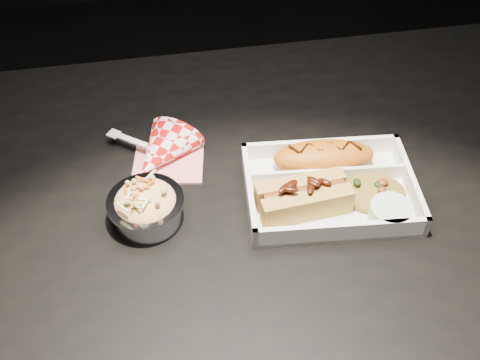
% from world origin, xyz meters
% --- Properties ---
extents(dining_table, '(1.20, 0.80, 0.75)m').
position_xyz_m(dining_table, '(0.00, 0.00, 0.66)').
color(dining_table, black).
rests_on(dining_table, ground).
extents(food_tray, '(0.27, 0.20, 0.04)m').
position_xyz_m(food_tray, '(0.14, -0.02, 0.76)').
color(food_tray, silver).
rests_on(food_tray, dining_table).
extents(fried_pastry, '(0.16, 0.08, 0.04)m').
position_xyz_m(fried_pastry, '(0.14, 0.04, 0.78)').
color(fried_pastry, '#BA6012').
rests_on(fried_pastry, food_tray).
extents(hotdog, '(0.14, 0.07, 0.06)m').
position_xyz_m(hotdog, '(0.09, -0.04, 0.78)').
color(hotdog, '#B88C3F').
rests_on(hotdog, food_tray).
extents(fried_rice_mound, '(0.10, 0.09, 0.03)m').
position_xyz_m(fried_rice_mound, '(0.20, -0.03, 0.77)').
color(fried_rice_mound, olive).
rests_on(fried_rice_mound, food_tray).
extents(cupcake_liner, '(0.06, 0.06, 0.03)m').
position_xyz_m(cupcake_liner, '(0.21, -0.08, 0.77)').
color(cupcake_liner, beige).
rests_on(cupcake_liner, food_tray).
extents(foil_coleslaw_cup, '(0.11, 0.11, 0.07)m').
position_xyz_m(foil_coleslaw_cup, '(-0.13, -0.01, 0.78)').
color(foil_coleslaw_cup, silver).
rests_on(foil_coleslaw_cup, dining_table).
extents(napkin_fork, '(0.16, 0.15, 0.10)m').
position_xyz_m(napkin_fork, '(-0.10, 0.11, 0.77)').
color(napkin_fork, red).
rests_on(napkin_fork, dining_table).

